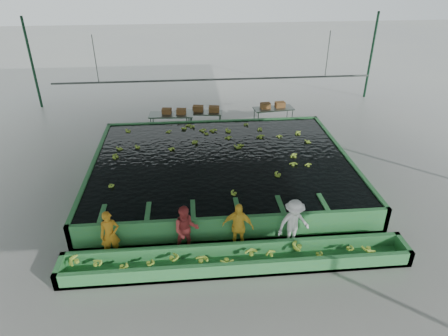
{
  "coord_description": "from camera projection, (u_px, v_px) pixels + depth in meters",
  "views": [
    {
      "loc": [
        -1.19,
        -12.26,
        8.02
      ],
      "look_at": [
        0.0,
        0.5,
        1.0
      ],
      "focal_mm": 32.0,
      "sensor_mm": 36.0,
      "label": 1
    }
  ],
  "objects": [
    {
      "name": "ground",
      "position": [
        225.0,
        198.0,
        14.65
      ],
      "size": [
        80.0,
        80.0,
        0.0
      ],
      "primitive_type": "plane",
      "color": "gray",
      "rests_on": "ground"
    },
    {
      "name": "shed_roof",
      "position": [
        226.0,
        62.0,
        12.25
      ],
      "size": [
        20.0,
        22.0,
        0.04
      ],
      "primitive_type": "cube",
      "color": "gray",
      "rests_on": "shed_posts"
    },
    {
      "name": "shed_posts",
      "position": [
        225.0,
        136.0,
        13.45
      ],
      "size": [
        20.0,
        22.0,
        5.0
      ],
      "primitive_type": null,
      "color": "#12341F",
      "rests_on": "ground"
    },
    {
      "name": "flotation_tank",
      "position": [
        222.0,
        168.0,
        15.75
      ],
      "size": [
        10.0,
        8.0,
        0.9
      ],
      "primitive_type": null,
      "color": "#338242",
      "rests_on": "ground"
    },
    {
      "name": "tank_water",
      "position": [
        222.0,
        159.0,
        15.56
      ],
      "size": [
        9.7,
        7.7,
        0.0
      ],
      "primitive_type": "cube",
      "color": "black",
      "rests_on": "flotation_tank"
    },
    {
      "name": "sorting_trough",
      "position": [
        237.0,
        260.0,
        11.39
      ],
      "size": [
        10.0,
        1.0,
        0.5
      ],
      "primitive_type": null,
      "color": "#338242",
      "rests_on": "ground"
    },
    {
      "name": "cableway_rail",
      "position": [
        215.0,
        80.0,
        17.58
      ],
      "size": [
        0.08,
        0.08,
        14.0
      ],
      "primitive_type": "cylinder",
      "color": "#59605B",
      "rests_on": "shed_roof"
    },
    {
      "name": "rail_hanger_left",
      "position": [
        95.0,
        59.0,
        16.69
      ],
      "size": [
        0.04,
        0.04,
        2.0
      ],
      "primitive_type": "cylinder",
      "color": "#59605B",
      "rests_on": "shed_roof"
    },
    {
      "name": "rail_hanger_right",
      "position": [
        328.0,
        54.0,
        17.51
      ],
      "size": [
        0.04,
        0.04,
        2.0
      ],
      "primitive_type": "cylinder",
      "color": "#59605B",
      "rests_on": "shed_roof"
    },
    {
      "name": "worker_a",
      "position": [
        110.0,
        235.0,
        11.54
      ],
      "size": [
        0.64,
        0.51,
        1.54
      ],
      "primitive_type": "imported",
      "rotation": [
        0.0,
        0.0,
        0.27
      ],
      "color": "#BD7B18",
      "rests_on": "ground"
    },
    {
      "name": "worker_b",
      "position": [
        186.0,
        230.0,
        11.71
      ],
      "size": [
        0.82,
        0.66,
        1.58
      ],
      "primitive_type": "imported",
      "rotation": [
        0.0,
        0.0,
        0.08
      ],
      "color": "#A33333",
      "rests_on": "ground"
    },
    {
      "name": "worker_c",
      "position": [
        238.0,
        227.0,
        11.83
      ],
      "size": [
        1.01,
        0.61,
        1.61
      ],
      "primitive_type": "imported",
      "rotation": [
        0.0,
        0.0,
        -0.25
      ],
      "color": "yellow",
      "rests_on": "ground"
    },
    {
      "name": "worker_d",
      "position": [
        294.0,
        224.0,
        11.97
      ],
      "size": [
        1.16,
        0.85,
        1.61
      ],
      "primitive_type": "imported",
      "rotation": [
        0.0,
        0.0,
        0.26
      ],
      "color": "white",
      "rests_on": "ground"
    },
    {
      "name": "packing_table_left",
      "position": [
        172.0,
        123.0,
        19.71
      ],
      "size": [
        2.2,
        1.0,
        0.98
      ],
      "primitive_type": null,
      "rotation": [
        0.0,
        0.0,
        -0.07
      ],
      "color": "#59605B",
      "rests_on": "ground"
    },
    {
      "name": "packing_table_mid",
      "position": [
        204.0,
        120.0,
        20.31
      ],
      "size": [
        1.94,
        1.04,
        0.84
      ],
      "primitive_type": null,
      "rotation": [
        0.0,
        0.0,
        -0.17
      ],
      "color": "#59605B",
      "rests_on": "ground"
    },
    {
      "name": "packing_table_right",
      "position": [
        273.0,
        116.0,
        20.61
      ],
      "size": [
        2.1,
        1.05,
        0.92
      ],
      "primitive_type": null,
      "rotation": [
        0.0,
        0.0,
        0.13
      ],
      "color": "#59605B",
      "rests_on": "ground"
    },
    {
      "name": "box_stack_left",
      "position": [
        174.0,
        114.0,
        19.54
      ],
      "size": [
        1.2,
        0.49,
        0.25
      ],
      "primitive_type": null,
      "rotation": [
        0.0,
        0.0,
        -0.15
      ],
      "color": "brown",
      "rests_on": "packing_table_left"
    },
    {
      "name": "box_stack_mid",
      "position": [
        206.0,
        111.0,
        20.18
      ],
      "size": [
        1.37,
        0.59,
        0.28
      ],
      "primitive_type": null,
      "rotation": [
        0.0,
        0.0,
        -0.18
      ],
      "color": "brown",
      "rests_on": "packing_table_mid"
    },
    {
      "name": "box_stack_right",
      "position": [
        273.0,
        108.0,
        20.44
      ],
      "size": [
        1.3,
        0.49,
        0.27
      ],
      "primitive_type": null,
      "rotation": [
        0.0,
        0.0,
        0.11
      ],
      "color": "brown",
      "rests_on": "packing_table_right"
    },
    {
      "name": "floating_bananas",
      "position": [
        220.0,
        150.0,
        16.25
      ],
      "size": [
        9.39,
        6.4,
        0.13
      ],
      "primitive_type": null,
      "color": "#92BB34",
      "rests_on": "tank_water"
    },
    {
      "name": "trough_bananas",
      "position": [
        237.0,
        255.0,
        11.32
      ],
      "size": [
        8.8,
        0.59,
        0.12
      ],
      "primitive_type": null,
      "color": "#92BB34",
      "rests_on": "sorting_trough"
    }
  ]
}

